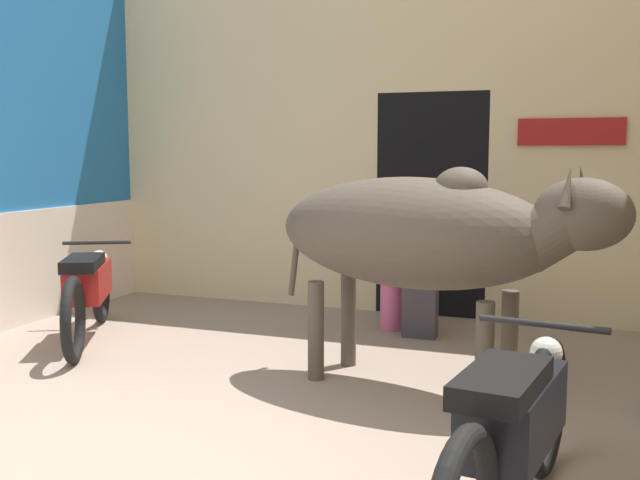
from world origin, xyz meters
TOP-DOWN VIEW (x-y plane):
  - wall_back_with_doorway at (0.17, 4.58)m, footprint 5.51×0.93m
  - cow at (1.01, 2.16)m, footprint 2.38×1.18m
  - motorcycle_near at (1.75, 0.46)m, footprint 0.58×1.97m
  - motorcycle_far at (-1.84, 2.44)m, footprint 1.02×1.77m
  - shopkeeper_seated at (0.66, 3.61)m, footprint 0.40×0.33m
  - plastic_stool at (0.37, 3.69)m, footprint 0.28×0.28m

SIDE VIEW (x-z plane):
  - plastic_stool at x=0.37m, z-range 0.02..0.48m
  - motorcycle_far at x=-1.84m, z-range 0.05..0.81m
  - motorcycle_near at x=1.75m, z-range 0.05..0.83m
  - shopkeeper_seated at x=0.66m, z-range 0.03..1.25m
  - cow at x=1.01m, z-range 0.29..1.76m
  - wall_back_with_doorway at x=0.17m, z-range -0.23..3.39m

